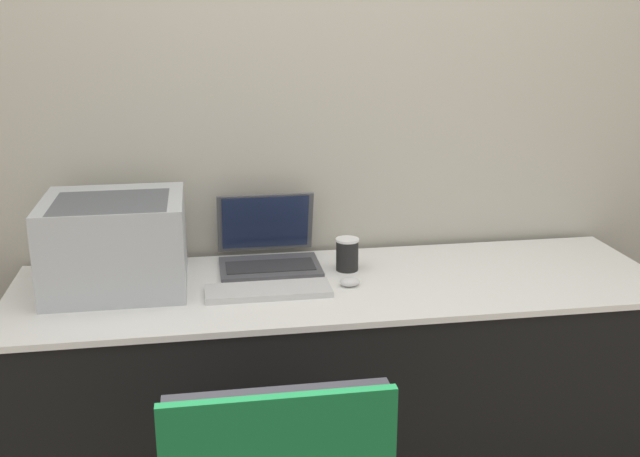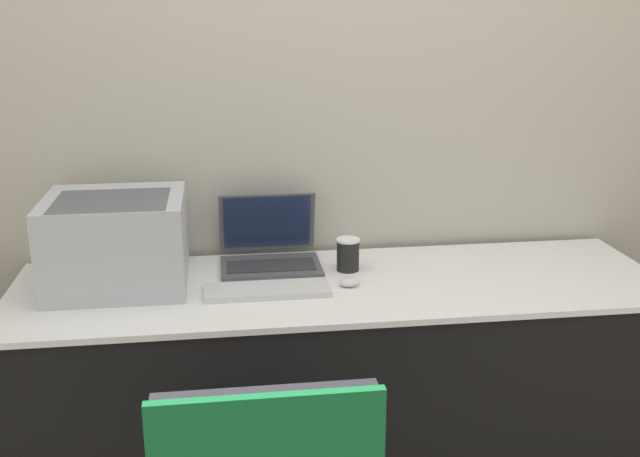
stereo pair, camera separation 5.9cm
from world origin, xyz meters
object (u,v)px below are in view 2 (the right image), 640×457
printer (116,238)px  coffee_cup (348,254)px  external_keyboard (267,290)px  mouse (349,282)px  laptop_left (269,250)px

printer → coffee_cup: bearing=3.0°
external_keyboard → coffee_cup: coffee_cup is taller
mouse → laptop_left: bearing=134.2°
printer → coffee_cup: size_ratio=3.88×
printer → mouse: bearing=-8.7°
coffee_cup → laptop_left: bearing=160.1°
printer → mouse: size_ratio=6.53×
laptop_left → external_keyboard: bearing=-95.8°
printer → external_keyboard: bearing=-16.3°
coffee_cup → printer: bearing=-177.0°
external_keyboard → coffee_cup: bearing=31.5°
laptop_left → mouse: laptop_left is taller
printer → external_keyboard: size_ratio=1.10×
mouse → printer: bearing=171.3°
printer → laptop_left: size_ratio=1.27×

